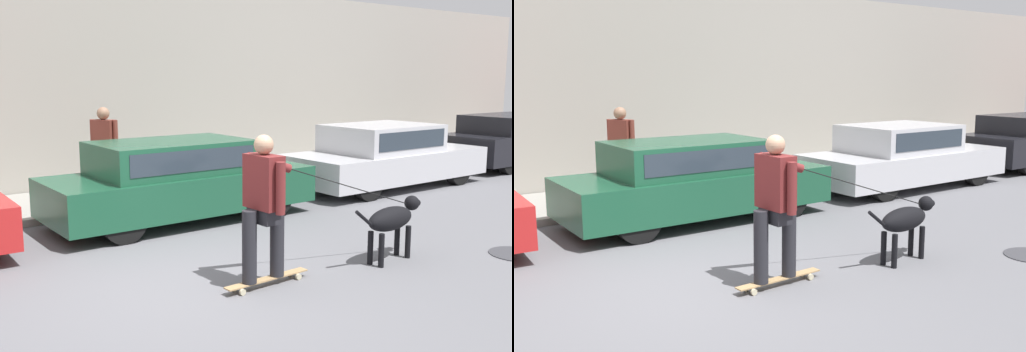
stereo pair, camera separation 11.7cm
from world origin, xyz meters
TOP-DOWN VIEW (x-y plane):
  - ground_plane at (0.00, 0.00)m, footprint 36.00×36.00m
  - back_wall at (0.00, 6.10)m, footprint 32.00×0.30m
  - sidewalk_curb at (0.00, 4.82)m, footprint 30.00×2.20m
  - parked_car_1 at (1.41, 2.73)m, footprint 4.23×1.69m
  - parked_car_2 at (6.27, 2.73)m, footprint 4.45×1.81m
  - parked_car_3 at (11.08, 2.73)m, footprint 4.22×1.80m
  - dog at (2.49, -0.69)m, footprint 1.29×0.37m
  - skateboarder at (0.65, -0.48)m, footprint 2.77×0.66m
  - pedestrian_with_bag at (1.05, 4.70)m, footprint 0.43×0.62m
  - fire_hydrant at (8.81, 3.47)m, footprint 0.18×0.18m

SIDE VIEW (x-z plane):
  - ground_plane at x=0.00m, z-range 0.00..0.00m
  - sidewalk_curb at x=0.00m, z-range 0.00..0.11m
  - fire_hydrant at x=8.81m, z-range 0.02..0.77m
  - dog at x=2.49m, z-range 0.14..0.91m
  - parked_car_2 at x=6.27m, z-range -0.03..1.27m
  - parked_car_1 at x=1.41m, z-range -0.01..1.28m
  - parked_car_3 at x=11.08m, z-range 0.00..1.31m
  - skateboarder at x=0.65m, z-range 0.11..1.78m
  - pedestrian_with_bag at x=1.05m, z-range 0.20..1.82m
  - back_wall at x=0.00m, z-range 0.00..4.19m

